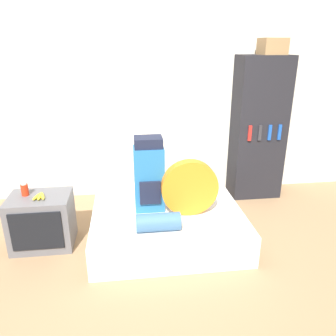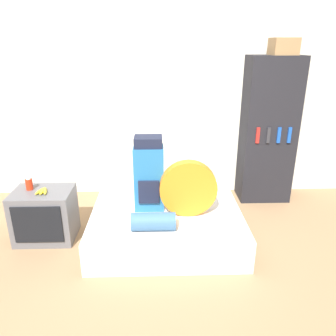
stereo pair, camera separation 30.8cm
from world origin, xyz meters
name	(u,v)px [view 1 (the left image)]	position (x,y,z in m)	size (l,w,h in m)	color
ground_plane	(157,285)	(0.00, 0.00, 0.00)	(16.00, 16.00, 0.00)	#997551
wall_back	(142,101)	(0.00, 1.99, 1.30)	(8.00, 0.05, 2.60)	silver
bed	(166,220)	(0.18, 0.83, 0.17)	(1.58, 1.47, 0.33)	white
backpack	(149,175)	(0.00, 0.82, 0.72)	(0.31, 0.27, 0.79)	#23669E
tent_bag	(190,188)	(0.40, 0.66, 0.63)	(0.58, 0.12, 0.58)	orange
sleeping_roll	(158,222)	(0.05, 0.36, 0.42)	(0.42, 0.18, 0.18)	#3D668E
television	(42,221)	(-1.12, 0.78, 0.28)	(0.61, 0.46, 0.56)	#5B5B60
canister	(25,190)	(-1.26, 0.83, 0.62)	(0.07, 0.07, 0.14)	red
banana_bunch	(40,196)	(-1.10, 0.75, 0.58)	(0.13, 0.18, 0.04)	yellow
bookshelf	(258,129)	(1.53, 1.73, 0.94)	(0.66, 0.43, 1.87)	black
cardboard_box	(272,46)	(1.59, 1.69, 1.97)	(0.29, 0.30, 0.19)	#99754C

